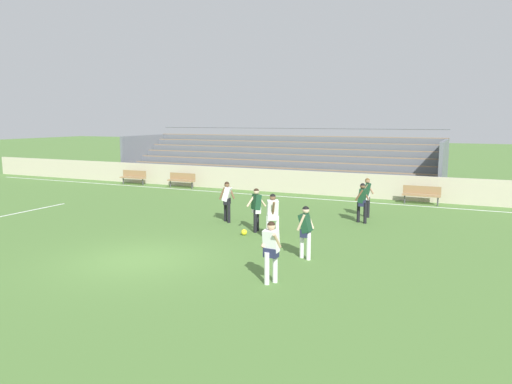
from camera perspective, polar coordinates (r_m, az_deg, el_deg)
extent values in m
plane|color=#517A38|center=(15.08, -13.66, -7.75)|extent=(160.00, 160.00, 0.00)
cube|color=white|center=(26.28, 4.06, -0.58)|extent=(44.00, 0.12, 0.01)
cube|color=white|center=(24.56, -25.26, -2.04)|extent=(0.12, 4.40, 0.01)
cube|color=beige|center=(27.48, 5.09, 1.17)|extent=(48.00, 0.16, 1.30)
cube|color=#897051|center=(29.53, 0.36, 1.18)|extent=(20.79, 0.36, 0.08)
cube|color=slate|center=(29.38, 0.20, 0.77)|extent=(20.79, 0.04, 0.37)
cube|color=#897051|center=(30.14, 0.92, 2.04)|extent=(20.79, 0.36, 0.08)
cube|color=slate|center=(29.98, 0.77, 1.65)|extent=(20.79, 0.04, 0.37)
cube|color=#897051|center=(30.76, 1.46, 2.87)|extent=(20.79, 0.36, 0.08)
cube|color=slate|center=(30.59, 1.31, 2.49)|extent=(20.79, 0.04, 0.37)
cube|color=#897051|center=(31.38, 1.97, 3.67)|extent=(20.79, 0.36, 0.08)
cube|color=slate|center=(31.21, 1.83, 3.30)|extent=(20.79, 0.04, 0.37)
cube|color=#897051|center=(32.01, 2.47, 4.43)|extent=(20.79, 0.36, 0.08)
cube|color=slate|center=(31.84, 2.33, 4.08)|extent=(20.79, 0.04, 0.37)
cube|color=#897051|center=(32.65, 2.95, 5.17)|extent=(20.79, 0.36, 0.08)
cube|color=slate|center=(32.48, 2.82, 4.82)|extent=(20.79, 0.04, 0.37)
cube|color=#897051|center=(33.30, 3.41, 5.88)|extent=(20.79, 0.36, 0.08)
cube|color=slate|center=(33.12, 3.28, 5.54)|extent=(20.79, 0.04, 0.37)
cube|color=#897051|center=(33.95, 3.86, 6.55)|extent=(20.79, 0.36, 0.08)
cube|color=slate|center=(33.77, 3.73, 6.23)|extent=(20.79, 0.04, 0.37)
cube|color=slate|center=(36.85, -12.80, 4.19)|extent=(0.20, 5.38, 2.99)
cube|color=slate|center=(29.41, 21.15, 2.77)|extent=(0.20, 5.38, 2.99)
cylinder|color=slate|center=(34.17, 4.01, 7.49)|extent=(20.79, 0.06, 0.06)
cube|color=#99754C|center=(32.08, -14.26, 1.64)|extent=(1.80, 0.40, 0.06)
cube|color=#99754C|center=(32.19, -14.08, 2.12)|extent=(1.80, 0.05, 0.40)
cylinder|color=#47474C|center=(32.60, -15.32, 1.31)|extent=(0.07, 0.07, 0.45)
cylinder|color=#47474C|center=(31.63, -13.14, 1.17)|extent=(0.07, 0.07, 0.45)
cube|color=#99754C|center=(29.94, -8.79, 1.32)|extent=(1.80, 0.40, 0.06)
cube|color=#99754C|center=(30.06, -8.61, 1.84)|extent=(1.80, 0.05, 0.40)
cylinder|color=#47474C|center=(30.40, -10.01, 0.97)|extent=(0.07, 0.07, 0.45)
cylinder|color=#47474C|center=(29.55, -7.51, 0.82)|extent=(0.07, 0.07, 0.45)
cube|color=#99754C|center=(25.20, 18.82, -0.39)|extent=(1.80, 0.40, 0.06)
cube|color=#99754C|center=(25.34, 18.88, 0.23)|extent=(1.80, 0.05, 0.40)
cylinder|color=#47474C|center=(25.32, 17.04, -0.78)|extent=(0.07, 0.07, 0.45)
cylinder|color=#47474C|center=(25.17, 20.55, -1.01)|extent=(0.07, 0.07, 0.45)
cylinder|color=black|center=(18.00, -0.09, -3.45)|extent=(0.13, 0.13, 0.85)
cylinder|color=black|center=(18.26, 0.16, -3.28)|extent=(0.13, 0.13, 0.85)
cube|color=white|center=(18.05, 0.03, -2.11)|extent=(0.42, 0.40, 0.24)
cube|color=#194228|center=(17.99, 0.04, -1.17)|extent=(0.47, 0.46, 0.58)
cylinder|color=beige|center=(18.02, -0.59, -1.03)|extent=(0.30, 0.33, 0.46)
cylinder|color=beige|center=(17.96, 0.66, -1.06)|extent=(0.30, 0.33, 0.46)
sphere|color=beige|center=(17.93, 0.04, 0.05)|extent=(0.21, 0.21, 0.21)
sphere|color=black|center=(17.93, 0.04, 0.11)|extent=(0.20, 0.20, 0.20)
cylinder|color=white|center=(17.00, 2.50, -4.21)|extent=(0.13, 0.13, 0.84)
cylinder|color=white|center=(16.96, 1.41, -4.23)|extent=(0.13, 0.13, 0.84)
cube|color=white|center=(16.89, 1.96, -2.90)|extent=(0.42, 0.38, 0.24)
cube|color=white|center=(16.84, 1.97, -1.90)|extent=(0.50, 0.49, 0.59)
cylinder|color=brown|center=(16.63, 2.05, -1.90)|extent=(0.23, 0.31, 0.49)
cylinder|color=brown|center=(17.03, 1.89, -1.65)|extent=(0.23, 0.31, 0.49)
sphere|color=brown|center=(16.77, 1.98, -0.61)|extent=(0.21, 0.21, 0.21)
sphere|color=black|center=(16.77, 1.98, -0.54)|extent=(0.20, 0.20, 0.20)
cylinder|color=white|center=(14.85, 5.41, -6.14)|extent=(0.13, 0.13, 0.83)
cylinder|color=white|center=(14.64, 6.19, -6.36)|extent=(0.13, 0.13, 0.83)
cube|color=#232847|center=(14.65, 5.82, -4.76)|extent=(0.24, 0.37, 0.24)
cube|color=#194228|center=(14.58, 5.84, -3.61)|extent=(0.39, 0.40, 0.60)
cylinder|color=beige|center=(14.72, 6.36, -3.36)|extent=(0.27, 0.09, 0.51)
cylinder|color=beige|center=(14.43, 5.31, -3.58)|extent=(0.27, 0.09, 0.51)
sphere|color=beige|center=(14.51, 5.86, -2.13)|extent=(0.21, 0.21, 0.21)
sphere|color=black|center=(14.50, 5.86, -2.05)|extent=(0.20, 0.20, 0.20)
cylinder|color=black|center=(19.72, -3.21, -2.37)|extent=(0.13, 0.13, 0.88)
cylinder|color=black|center=(20.02, -3.60, -2.21)|extent=(0.13, 0.13, 0.88)
cube|color=black|center=(19.79, -3.42, -1.10)|extent=(0.29, 0.40, 0.24)
cube|color=white|center=(19.75, -3.42, -0.24)|extent=(0.43, 0.45, 0.60)
cylinder|color=brown|center=(19.67, -4.00, -0.17)|extent=(0.27, 0.13, 0.51)
cylinder|color=brown|center=(19.81, -2.86, -0.09)|extent=(0.27, 0.13, 0.51)
sphere|color=brown|center=(19.69, -3.43, 0.87)|extent=(0.21, 0.21, 0.21)
sphere|color=black|center=(19.69, -3.44, 0.93)|extent=(0.20, 0.20, 0.20)
cylinder|color=black|center=(20.04, 12.69, -2.45)|extent=(0.13, 0.13, 0.84)
cylinder|color=black|center=(20.22, 11.92, -2.32)|extent=(0.13, 0.13, 0.84)
cube|color=#232847|center=(20.06, 12.34, -1.26)|extent=(0.25, 0.38, 0.24)
cube|color=#194228|center=(20.01, 12.37, -0.42)|extent=(0.32, 0.40, 0.58)
cylinder|color=brown|center=(19.84, 12.01, -0.37)|extent=(0.34, 0.10, 0.48)
cylinder|color=brown|center=(20.17, 12.73, -0.25)|extent=(0.34, 0.10, 0.48)
sphere|color=brown|center=(19.95, 12.41, 0.68)|extent=(0.21, 0.21, 0.21)
sphere|color=black|center=(19.95, 12.41, 0.74)|extent=(0.20, 0.20, 0.20)
cylinder|color=black|center=(21.25, 13.03, -1.75)|extent=(0.13, 0.13, 0.90)
cylinder|color=black|center=(21.45, 12.68, -1.64)|extent=(0.13, 0.13, 0.90)
cube|color=white|center=(21.28, 12.89, -0.55)|extent=(0.27, 0.39, 0.24)
cube|color=#194228|center=(21.24, 12.92, 0.25)|extent=(0.37, 0.42, 0.59)
cylinder|color=#A87A5B|center=(21.08, 12.58, 0.31)|extent=(0.35, 0.12, 0.48)
cylinder|color=#A87A5B|center=(21.38, 13.25, 0.39)|extent=(0.35, 0.12, 0.48)
sphere|color=#A87A5B|center=(21.18, 12.95, 1.28)|extent=(0.21, 0.21, 0.21)
sphere|color=brown|center=(21.18, 12.95, 1.34)|extent=(0.20, 0.20, 0.20)
cylinder|color=white|center=(12.63, 2.26, -8.75)|extent=(0.13, 0.13, 0.84)
cylinder|color=white|center=(12.47, 1.28, -8.96)|extent=(0.13, 0.13, 0.84)
cube|color=#232847|center=(12.43, 1.78, -7.10)|extent=(0.38, 0.25, 0.24)
cube|color=white|center=(12.36, 1.79, -5.76)|extent=(0.40, 0.32, 0.58)
cylinder|color=#D6A884|center=(12.22, 2.48, -5.74)|extent=(0.11, 0.40, 0.44)
cylinder|color=#D6A884|center=(12.47, 1.11, -5.44)|extent=(0.11, 0.40, 0.44)
sphere|color=#D6A884|center=(12.27, 1.79, -4.02)|extent=(0.21, 0.21, 0.21)
sphere|color=black|center=(12.26, 1.80, -3.92)|extent=(0.20, 0.20, 0.20)
sphere|color=yellow|center=(17.67, -1.40, -4.74)|extent=(0.22, 0.22, 0.22)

